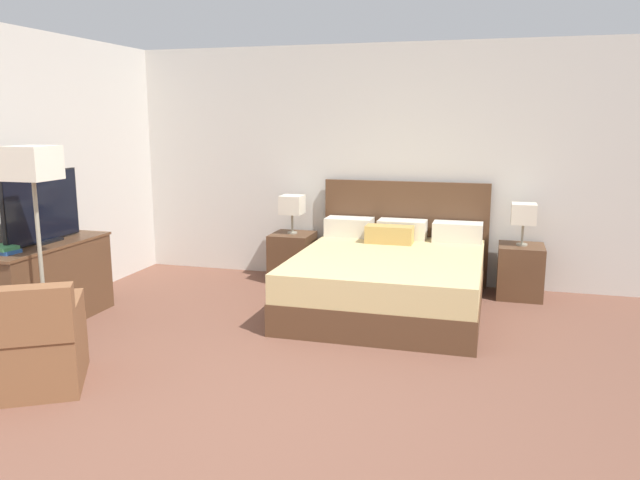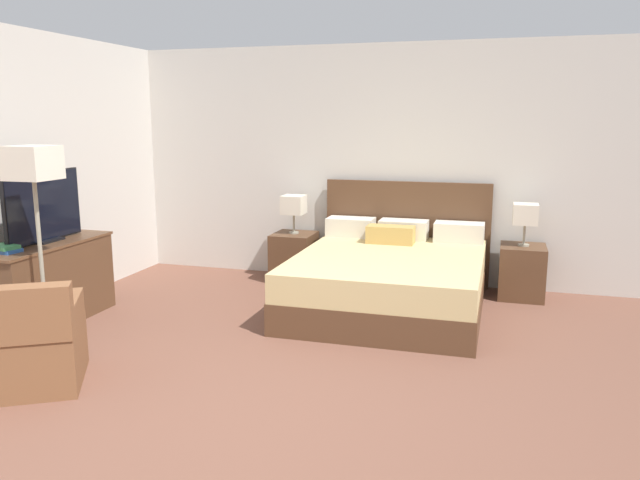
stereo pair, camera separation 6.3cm
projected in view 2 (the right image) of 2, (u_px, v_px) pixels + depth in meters
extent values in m
plane|color=brown|center=(236.00, 428.00, 3.67)|extent=(10.91, 10.91, 0.00)
cube|color=beige|center=(369.00, 165.00, 6.87)|extent=(6.54, 0.06, 2.58)
cube|color=beige|center=(24.00, 175.00, 5.60)|extent=(0.06, 5.44, 2.58)
cube|color=brown|center=(388.00, 296.00, 5.90)|extent=(1.72, 2.04, 0.28)
cube|color=#D6BC7F|center=(389.00, 269.00, 5.84)|extent=(1.70, 2.02, 0.25)
cube|color=brown|center=(406.00, 233.00, 6.80)|extent=(1.78, 0.05, 1.12)
cube|color=beige|center=(351.00, 227.00, 6.76)|extent=(0.50, 0.28, 0.20)
cube|color=beige|center=(404.00, 230.00, 6.60)|extent=(0.50, 0.28, 0.20)
cube|color=beige|center=(459.00, 232.00, 6.44)|extent=(0.50, 0.28, 0.20)
cube|color=tan|center=(391.00, 235.00, 6.38)|extent=(0.48, 0.22, 0.18)
cube|color=brown|center=(294.00, 257.00, 6.97)|extent=(0.45, 0.48, 0.54)
cube|color=#3C2718|center=(287.00, 257.00, 6.74)|extent=(0.38, 0.01, 0.24)
cube|color=brown|center=(522.00, 272.00, 6.30)|extent=(0.45, 0.48, 0.54)
cube|color=#3C2718|center=(523.00, 272.00, 6.07)|extent=(0.38, 0.01, 0.24)
cylinder|color=gray|center=(294.00, 233.00, 6.92)|extent=(0.11, 0.11, 0.02)
cylinder|color=gray|center=(294.00, 223.00, 6.90)|extent=(0.02, 0.02, 0.20)
cube|color=beige|center=(294.00, 205.00, 6.86)|extent=(0.24, 0.24, 0.20)
cylinder|color=gray|center=(524.00, 245.00, 6.25)|extent=(0.11, 0.11, 0.02)
cylinder|color=gray|center=(524.00, 234.00, 6.22)|extent=(0.02, 0.02, 0.20)
cube|color=beige|center=(525.00, 214.00, 6.19)|extent=(0.24, 0.24, 0.20)
cube|color=brown|center=(45.00, 283.00, 5.49)|extent=(0.50, 1.28, 0.73)
cube|color=brown|center=(42.00, 244.00, 5.42)|extent=(0.52, 1.32, 0.02)
cube|color=black|center=(46.00, 240.00, 5.47)|extent=(0.18, 0.28, 0.02)
cube|color=black|center=(43.00, 206.00, 5.41)|extent=(0.04, 0.91, 0.61)
cube|color=black|center=(45.00, 206.00, 5.40)|extent=(0.01, 0.88, 0.59)
cube|color=#234C8E|center=(6.00, 251.00, 5.02)|extent=(0.22, 0.18, 0.03)
cube|color=#2D7042|center=(4.00, 247.00, 5.02)|extent=(0.25, 0.20, 0.03)
cube|color=brown|center=(29.00, 356.00, 4.24)|extent=(0.93, 0.93, 0.40)
cube|color=brown|center=(15.00, 315.00, 3.91)|extent=(0.67, 0.48, 0.36)
cube|color=brown|center=(72.00, 312.00, 4.26)|extent=(0.40, 0.58, 0.18)
cylinder|color=gray|center=(49.00, 347.00, 4.94)|extent=(0.28, 0.28, 0.02)
cylinder|color=gray|center=(41.00, 265.00, 4.81)|extent=(0.03, 0.03, 1.31)
cube|color=beige|center=(32.00, 163.00, 4.66)|extent=(0.32, 0.32, 0.25)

